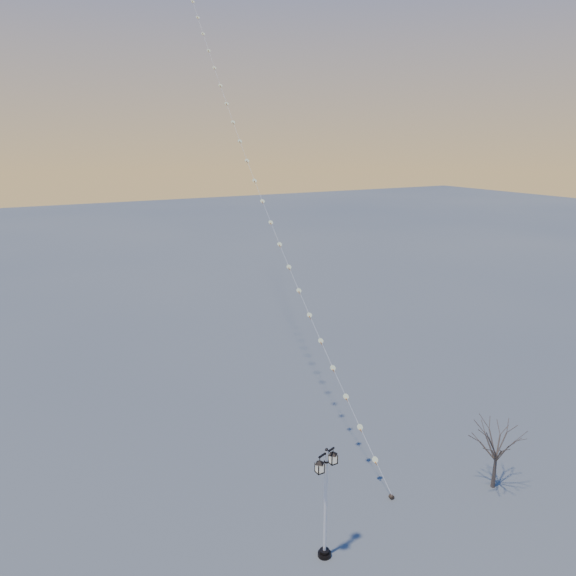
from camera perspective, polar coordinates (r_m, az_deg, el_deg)
ground at (r=27.35m, az=9.44°, el=-24.79°), size 300.00×300.00×0.00m
street_lamp at (r=24.52m, az=3.99°, el=-21.24°), size 1.30×0.75×5.31m
bare_tree at (r=30.75m, az=21.22°, el=-15.26°), size 2.10×2.10×3.49m
kite_train at (r=45.47m, az=-5.56°, el=19.77°), size 4.74×47.46×42.45m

